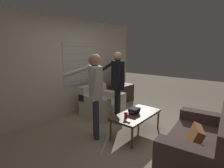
% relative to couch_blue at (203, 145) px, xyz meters
% --- Properties ---
extents(ground_plane, '(16.00, 16.00, 0.00)m').
position_rel_couch_blue_xyz_m(ground_plane, '(0.22, 1.39, -0.32)').
color(ground_plane, gray).
extents(wall_back, '(5.20, 0.08, 2.55)m').
position_rel_couch_blue_xyz_m(wall_back, '(0.24, 3.42, 0.96)').
color(wall_back, beige).
rests_on(wall_back, ground_plane).
extents(couch_blue, '(1.69, 1.01, 0.87)m').
position_rel_couch_blue_xyz_m(couch_blue, '(0.00, 0.00, 0.00)').
color(couch_blue, '#4C3833').
rests_on(couch_blue, ground_plane).
extents(armchair_beige, '(0.94, 0.94, 0.78)m').
position_rel_couch_blue_xyz_m(armchair_beige, '(0.61, 2.65, -0.02)').
color(armchair_beige, beige).
rests_on(armchair_beige, ground_plane).
extents(coffee_table, '(1.15, 0.57, 0.44)m').
position_rel_couch_blue_xyz_m(coffee_table, '(0.22, 1.31, 0.08)').
color(coffee_table, brown).
rests_on(coffee_table, ground_plane).
extents(tv_stand, '(0.84, 0.53, 0.56)m').
position_rel_couch_blue_xyz_m(tv_stand, '(1.91, 2.95, -0.04)').
color(tv_stand, '#33281E').
rests_on(tv_stand, ground_plane).
extents(tv, '(0.59, 0.53, 0.52)m').
position_rel_couch_blue_xyz_m(tv, '(1.91, 2.95, 0.50)').
color(tv, '#2D2D33').
rests_on(tv, tv_stand).
extents(person_left_standing, '(0.56, 0.80, 1.66)m').
position_rel_couch_blue_xyz_m(person_left_standing, '(-0.43, 1.85, 0.74)').
color(person_left_standing, '#33384C').
rests_on(person_left_standing, ground_plane).
extents(person_right_standing, '(0.54, 0.73, 1.68)m').
position_rel_couch_blue_xyz_m(person_right_standing, '(0.41, 1.96, 0.74)').
color(person_right_standing, black).
rests_on(person_right_standing, ground_plane).
extents(book_stack, '(0.24, 0.20, 0.12)m').
position_rel_couch_blue_xyz_m(book_stack, '(0.19, 1.35, 0.18)').
color(book_stack, black).
rests_on(book_stack, coffee_table).
extents(soda_can, '(0.07, 0.07, 0.13)m').
position_rel_couch_blue_xyz_m(soda_can, '(-0.11, 1.35, 0.18)').
color(soda_can, red).
rests_on(soda_can, coffee_table).
extents(spare_remote, '(0.08, 0.14, 0.02)m').
position_rel_couch_blue_xyz_m(spare_remote, '(-0.24, 1.22, 0.13)').
color(spare_remote, white).
rests_on(spare_remote, coffee_table).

